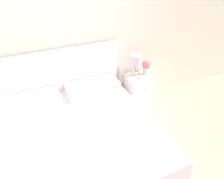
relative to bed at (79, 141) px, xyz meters
name	(u,v)px	position (x,y,z in m)	size (l,w,h in m)	color
ground_plane	(64,119)	(0.00, 0.90, -0.32)	(12.00, 12.00, 0.00)	#CCB28E
wall_back	(52,44)	(0.00, 0.97, 0.98)	(8.00, 0.06, 2.60)	silver
bed	(79,141)	(0.00, 0.00, 0.00)	(1.91, 1.95, 1.24)	white
nightstand	(138,92)	(1.28, 0.69, -0.01)	(0.42, 0.41, 0.62)	white
table_lamp	(136,62)	(1.25, 0.77, 0.54)	(0.19, 0.19, 0.37)	beige
flower_vase	(146,66)	(1.43, 0.73, 0.45)	(0.14, 0.14, 0.25)	silver
teacup	(141,78)	(1.28, 0.62, 0.32)	(0.12, 0.12, 0.05)	white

